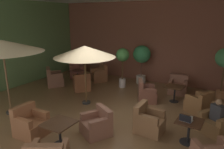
% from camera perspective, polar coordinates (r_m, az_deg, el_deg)
% --- Properties ---
extents(ground_plane, '(10.75, 9.01, 0.02)m').
position_cam_1_polar(ground_plane, '(7.78, -1.68, -10.16)').
color(ground_plane, brown).
extents(wall_back_brick, '(10.75, 0.08, 4.07)m').
position_cam_1_polar(wall_back_brick, '(11.15, 10.43, 8.41)').
color(wall_back_brick, brown).
rests_on(wall_back_brick, ground_plane).
extents(wall_left_accent, '(0.08, 9.01, 4.07)m').
position_cam_1_polar(wall_left_accent, '(10.90, -26.65, 6.89)').
color(wall_left_accent, '#5C7F4B').
rests_on(wall_left_accent, ground_plane).
extents(cafe_table_front_left, '(0.69, 0.69, 0.66)m').
position_cam_1_polar(cafe_table_front_left, '(6.23, 19.92, -13.07)').
color(cafe_table_front_left, black).
rests_on(cafe_table_front_left, ground_plane).
extents(armchair_front_left_east, '(1.08, 1.08, 0.80)m').
position_cam_1_polar(armchair_front_left_east, '(7.13, 26.22, -11.60)').
color(armchair_front_left_east, olive).
rests_on(armchair_front_left_east, ground_plane).
extents(armchair_front_left_south, '(0.78, 0.73, 0.86)m').
position_cam_1_polar(armchair_front_left_south, '(6.55, 9.70, -12.35)').
color(armchair_front_left_south, '#8A5F3E').
rests_on(armchair_front_left_south, ground_plane).
extents(cafe_table_front_right, '(0.73, 0.73, 0.66)m').
position_cam_1_polar(cafe_table_front_right, '(8.85, 16.45, -3.96)').
color(cafe_table_front_right, black).
rests_on(cafe_table_front_right, ground_plane).
extents(armchair_front_right_north, '(0.97, 1.00, 0.78)m').
position_cam_1_polar(armchair_front_right_north, '(8.32, 22.31, -7.28)').
color(armchair_front_right_north, '#905F38').
rests_on(armchair_front_right_north, ground_plane).
extents(armchair_front_right_east, '(0.86, 0.87, 0.78)m').
position_cam_1_polar(armchair_front_right_east, '(9.99, 17.17, -3.11)').
color(armchair_front_right_east, '#8C5A47').
rests_on(armchair_front_right_east, ground_plane).
extents(armchair_front_right_south, '(0.97, 0.99, 0.88)m').
position_cam_1_polar(armchair_front_right_south, '(8.73, 9.12, -5.05)').
color(armchair_front_right_south, brown).
rests_on(armchair_front_right_south, ground_plane).
extents(cafe_table_mid_center, '(0.65, 0.65, 0.66)m').
position_cam_1_polar(cafe_table_mid_center, '(11.01, -9.22, 0.17)').
color(cafe_table_mid_center, black).
rests_on(cafe_table_mid_center, ground_plane).
extents(armchair_mid_center_north, '(1.06, 1.06, 0.93)m').
position_cam_1_polar(armchair_mid_center_north, '(12.17, -9.49, 0.89)').
color(armchair_mid_center_north, brown).
rests_on(armchair_mid_center_north, ground_plane).
extents(armchair_mid_center_east, '(1.06, 1.06, 0.92)m').
position_cam_1_polar(armchair_mid_center_east, '(10.89, -15.19, -1.17)').
color(armchair_mid_center_east, brown).
rests_on(armchair_mid_center_east, ground_plane).
extents(armchair_mid_center_south, '(1.01, 1.01, 0.83)m').
position_cam_1_polar(armchair_mid_center_south, '(9.96, -8.11, -2.39)').
color(armchair_mid_center_south, brown).
rests_on(armchair_mid_center_south, ground_plane).
extents(armchair_mid_center_west, '(1.10, 1.09, 0.85)m').
position_cam_1_polar(armchair_mid_center_west, '(11.34, -3.48, -0.11)').
color(armchair_mid_center_west, brown).
rests_on(armchair_mid_center_west, ground_plane).
extents(cafe_table_rear_right, '(0.75, 0.75, 0.66)m').
position_cam_1_polar(cafe_table_rear_right, '(5.94, -13.87, -13.62)').
color(cafe_table_rear_right, black).
rests_on(cafe_table_rear_right, ground_plane).
extents(armchair_rear_right_east, '(1.02, 1.02, 0.78)m').
position_cam_1_polar(armchair_rear_right_east, '(6.37, -4.06, -13.23)').
color(armchair_rear_right_east, brown).
rests_on(armchair_rear_right_east, ground_plane).
extents(armchair_rear_right_south, '(0.80, 0.80, 0.87)m').
position_cam_1_polar(armchair_rear_right_south, '(6.74, -20.93, -12.34)').
color(armchair_rear_right_south, brown).
rests_on(armchair_rear_right_south, ground_plane).
extents(patio_umbrella_tall_red, '(2.32, 2.32, 2.28)m').
position_cam_1_polar(patio_umbrella_tall_red, '(8.01, -7.34, 6.07)').
color(patio_umbrella_tall_red, '#2D2D2D').
rests_on(patio_umbrella_tall_red, ground_plane).
extents(patio_umbrella_center_beige, '(2.67, 2.67, 2.60)m').
position_cam_1_polar(patio_umbrella_center_beige, '(7.89, -27.31, 6.72)').
color(patio_umbrella_center_beige, '#2D2D2D').
rests_on(patio_umbrella_center_beige, ground_plane).
extents(potted_tree_left_corner, '(0.63, 0.63, 1.90)m').
position_cam_1_polar(potted_tree_left_corner, '(10.05, 2.85, 4.07)').
color(potted_tree_left_corner, silver).
rests_on(potted_tree_left_corner, ground_plane).
extents(potted_tree_mid_left, '(0.87, 0.87, 1.94)m').
position_cam_1_polar(potted_tree_mid_left, '(10.77, 7.94, 4.59)').
color(potted_tree_mid_left, beige).
rests_on(potted_tree_mid_left, ground_plane).
extents(patron_blue_shirt, '(0.41, 0.38, 0.65)m').
position_cam_1_polar(patron_blue_shirt, '(6.94, 26.39, -8.80)').
color(patron_blue_shirt, '#353539').
rests_on(patron_blue_shirt, ground_plane).
extents(iced_drink_cup, '(0.08, 0.08, 0.11)m').
position_cam_1_polar(iced_drink_cup, '(6.16, 20.40, -10.94)').
color(iced_drink_cup, white).
rests_on(iced_drink_cup, cafe_table_front_left).
extents(open_laptop, '(0.34, 0.27, 0.20)m').
position_cam_1_polar(open_laptop, '(6.07, 19.10, -11.29)').
color(open_laptop, '#9EA0A5').
rests_on(open_laptop, cafe_table_front_left).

